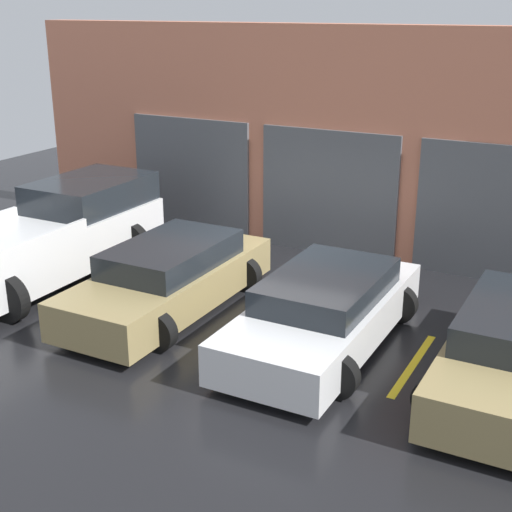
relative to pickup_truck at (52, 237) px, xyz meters
name	(u,v)px	position (x,y,z in m)	size (l,w,h in m)	color
ground_plane	(274,301)	(4.43, 0.90, -0.83)	(28.00, 28.00, 0.00)	black
shophouse_building	(344,145)	(4.42, 4.19, 1.51)	(15.62, 0.68, 4.77)	#D17A5B
pickup_truck	(52,237)	(0.00, 0.00, 0.00)	(2.48, 5.50, 1.74)	white
sedan_white	(324,311)	(5.90, -0.26, -0.26)	(2.22, 4.54, 1.18)	white
van_right	(169,278)	(2.95, -0.26, -0.24)	(2.14, 4.55, 1.23)	#9E8956
parking_stripe_left	(105,294)	(1.48, -0.28, -0.83)	(0.12, 2.20, 0.01)	gold
parking_stripe_centre	(242,326)	(4.43, -0.28, -0.83)	(0.12, 2.20, 0.01)	gold
parking_stripe_right	(413,365)	(7.38, -0.28, -0.83)	(0.12, 2.20, 0.01)	gold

